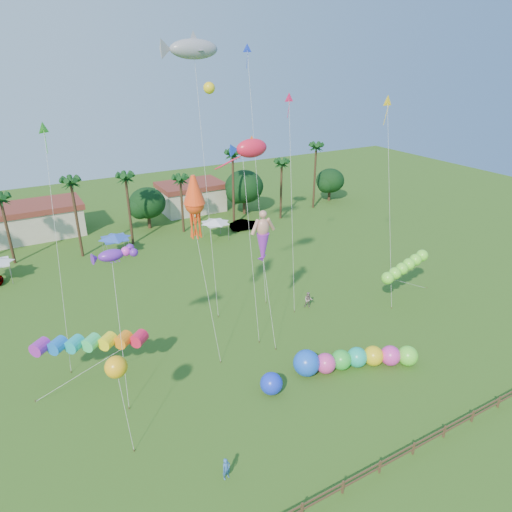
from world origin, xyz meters
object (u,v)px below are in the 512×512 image
spectator_a (226,469)px  spectator_b (308,300)px  car_b (245,225)px  caterpillar_inflatable (351,359)px  blue_ball (271,384)px

spectator_a → spectator_b: spectator_b is taller
car_b → caterpillar_inflatable: 35.07m
caterpillar_inflatable → spectator_b: bearing=94.5°
blue_ball → car_b: bearing=65.0°
caterpillar_inflatable → car_b: bearing=96.7°
car_b → caterpillar_inflatable: bearing=173.7°
spectator_a → caterpillar_inflatable: size_ratio=0.15×
car_b → spectator_b: (-5.29, -23.97, 0.14)m
spectator_a → blue_ball: blue_ball is taller
spectator_b → blue_ball: size_ratio=0.99×
spectator_a → blue_ball: size_ratio=0.88×
spectator_b → caterpillar_inflatable: caterpillar_inflatable is taller
car_b → spectator_a: (-22.14, -38.82, 0.04)m
spectator_a → car_b: bearing=50.4°
spectator_b → spectator_a: bearing=-100.2°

